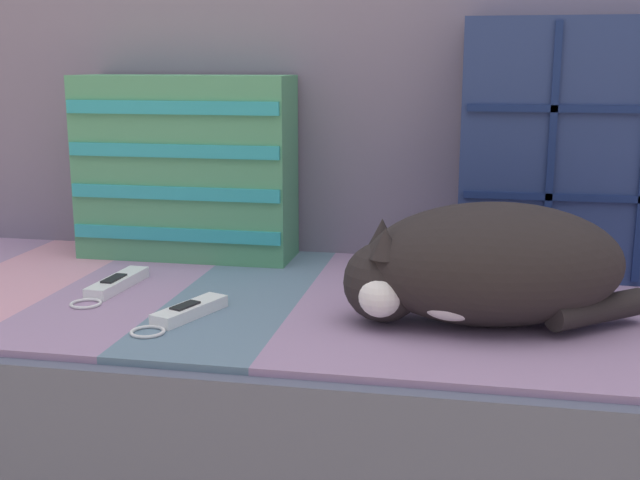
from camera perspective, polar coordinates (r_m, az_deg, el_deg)
couch at (r=1.39m, az=3.37°, el=-11.81°), size 1.92×0.79×0.40m
sofa_backrest at (r=1.59m, az=5.20°, el=9.04°), size 1.88×0.14×0.54m
throw_pillow_quilted at (r=1.45m, az=18.80°, el=6.09°), size 0.44×0.14×0.44m
throw_pillow_striped at (r=1.54m, az=-9.51°, el=5.11°), size 0.41×0.14×0.34m
sleeping_cat at (r=1.15m, az=11.32°, el=-1.94°), size 0.43×0.26×0.18m
game_remote_near at (r=1.37m, az=-14.34°, el=-3.05°), size 0.06×0.21×0.02m
game_remote_far at (r=1.19m, az=-9.47°, el=-5.08°), size 0.10×0.19×0.02m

